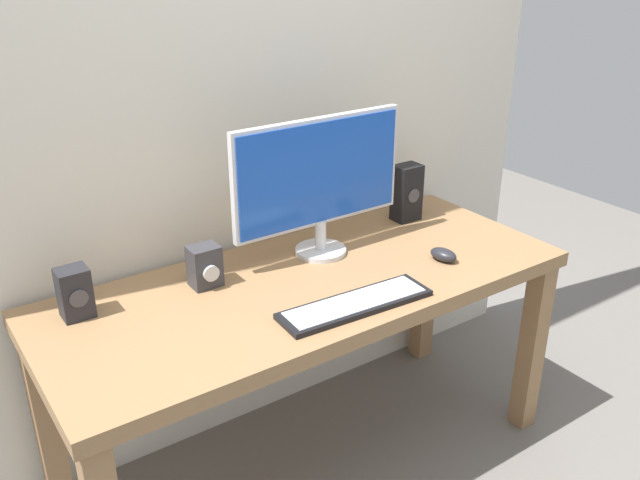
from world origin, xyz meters
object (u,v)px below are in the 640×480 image
speaker_right (407,193)px  mouse (443,255)px  monitor (319,179)px  audio_controller (205,266)px  speaker_left (75,293)px  desk (309,306)px  keyboard_primary (356,304)px

speaker_right → mouse: bearing=-111.3°
monitor → audio_controller: monitor is taller
mouse → speaker_left: 1.11m
desk → speaker_left: size_ratio=11.30×
audio_controller → speaker_left: bearing=174.0°
speaker_left → speaker_right: bearing=0.5°
speaker_right → desk: bearing=-160.8°
keyboard_primary → audio_controller: audio_controller is taller
monitor → desk: bearing=-133.6°
speaker_right → speaker_left: speaker_right is taller
audio_controller → monitor: bearing=-0.1°
desk → audio_controller: (-0.27, 0.14, 0.16)m
desk → monitor: (0.13, 0.14, 0.35)m
keyboard_primary → mouse: mouse is taller
desk → audio_controller: 0.34m
keyboard_primary → monitor: bearing=71.2°
desk → keyboard_primary: (0.01, -0.21, 0.10)m
desk → keyboard_primary: bearing=-86.0°
desk → keyboard_primary: 0.24m
monitor → audio_controller: size_ratio=4.82×
keyboard_primary → speaker_right: speaker_right is taller
desk → speaker_right: size_ratio=7.83×
keyboard_primary → mouse: 0.42m
mouse → speaker_left: speaker_left is taller
speaker_left → audio_controller: bearing=-6.0°
desk → audio_controller: audio_controller is taller
speaker_right → keyboard_primary: bearing=-143.1°
desk → monitor: size_ratio=2.66×
monitor → speaker_right: 0.45m
speaker_right → audio_controller: (-0.82, -0.05, -0.04)m
mouse → audio_controller: size_ratio=0.74×
mouse → speaker_right: speaker_right is taller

